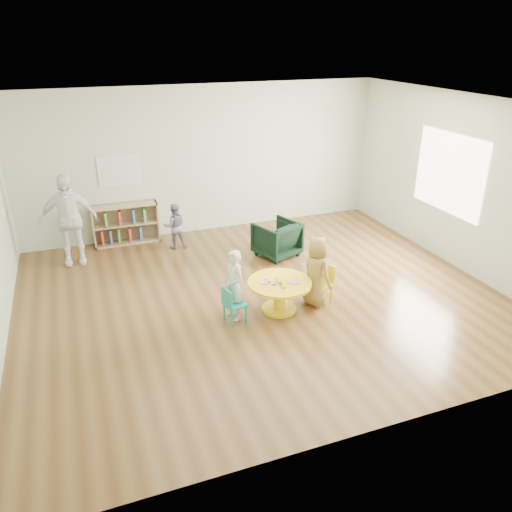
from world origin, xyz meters
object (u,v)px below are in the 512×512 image
at_px(child_left, 234,285).
at_px(child_right, 317,272).
at_px(activity_table, 279,290).
at_px(toddler, 175,226).
at_px(adult_caretaker, 68,220).
at_px(armchair, 277,239).
at_px(kid_chair_left, 232,303).
at_px(bookshelf, 125,224).
at_px(kid_chair_right, 322,282).

distance_m(child_left, child_right, 1.23).
height_order(activity_table, child_left, child_left).
height_order(toddler, adult_caretaker, adult_caretaker).
bearing_deg(child_left, armchair, 124.93).
bearing_deg(activity_table, kid_chair_left, -175.22).
bearing_deg(child_right, bookshelf, 20.95).
relative_size(activity_table, armchair, 1.31).
relative_size(activity_table, toddler, 1.07).
height_order(child_right, adult_caretaker, adult_caretaker).
bearing_deg(armchair, child_right, 65.17).
height_order(bookshelf, toddler, toddler).
bearing_deg(kid_chair_left, bookshelf, -174.66).
relative_size(kid_chair_left, child_right, 0.50).
distance_m(bookshelf, child_left, 3.47).
distance_m(kid_chair_left, child_right, 1.31).
bearing_deg(child_right, toddler, 14.50).
height_order(child_right, toddler, child_right).
height_order(activity_table, bookshelf, bookshelf).
relative_size(activity_table, kid_chair_right, 1.58).
bearing_deg(adult_caretaker, kid_chair_left, -52.73).
relative_size(bookshelf, adult_caretaker, 0.76).
distance_m(kid_chair_left, toddler, 2.82).
bearing_deg(toddler, armchair, 154.30).
height_order(bookshelf, adult_caretaker, adult_caretaker).
bearing_deg(child_right, child_left, 74.22).
bearing_deg(bookshelf, kid_chair_left, -73.51).
xyz_separation_m(child_right, adult_caretaker, (-3.25, 2.74, 0.27)).
bearing_deg(child_right, activity_table, 74.81).
bearing_deg(toddler, activity_table, 113.68).
distance_m(activity_table, toddler, 2.90).
xyz_separation_m(armchair, adult_caretaker, (-3.38, 0.95, 0.47)).
height_order(armchair, child_left, child_left).
relative_size(armchair, adult_caretaker, 0.44).
distance_m(activity_table, adult_caretaker, 3.85).
bearing_deg(child_left, adult_caretaker, -160.14).
height_order(kid_chair_right, bookshelf, bookshelf).
bearing_deg(toddler, bookshelf, -29.59).
xyz_separation_m(activity_table, kid_chair_left, (-0.72, -0.06, -0.03)).
distance_m(activity_table, kid_chair_left, 0.72).
bearing_deg(child_left, activity_table, 70.14).
height_order(kid_chair_right, armchair, armchair).
bearing_deg(bookshelf, armchair, -32.64).
distance_m(armchair, adult_caretaker, 3.55).
bearing_deg(kid_chair_right, child_right, 91.55).
relative_size(activity_table, kid_chair_left, 1.74).
bearing_deg(activity_table, adult_caretaker, 134.50).
bearing_deg(kid_chair_left, armchair, 131.10).
relative_size(bookshelf, armchair, 1.74).
xyz_separation_m(child_left, toddler, (-0.24, 2.72, -0.08)).
distance_m(kid_chair_left, armchair, 2.32).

